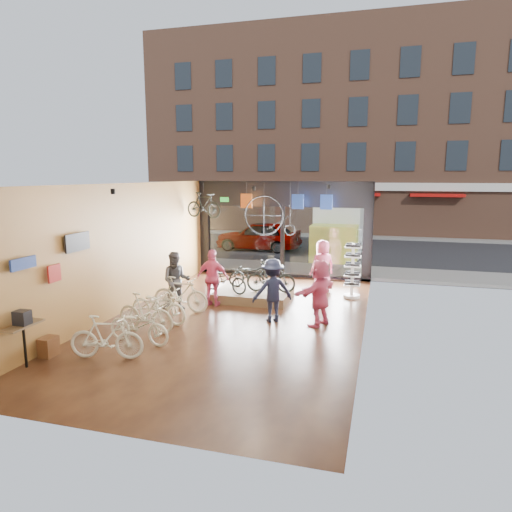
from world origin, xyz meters
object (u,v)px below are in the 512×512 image
at_px(display_bike_left, 226,279).
at_px(hung_bike, 204,205).
at_px(display_bike_right, 252,274).
at_px(street_car, 259,236).
at_px(customer_5, 320,293).
at_px(sunglasses_rack, 352,271).
at_px(display_bike_mid, 271,278).
at_px(customer_3, 272,290).
at_px(floor_bike_4, 159,305).
at_px(penny_farthing, 272,217).
at_px(customer_2, 213,278).
at_px(display_platform, 253,295).
at_px(floor_bike_1, 106,337).
at_px(customer_4, 322,265).
at_px(customer_1, 176,281).
at_px(floor_bike_2, 139,326).
at_px(floor_bike_5, 181,294).
at_px(floor_bike_3, 146,312).
at_px(box_truck, 338,231).

height_order(display_bike_left, hung_bike, hung_bike).
bearing_deg(display_bike_right, hung_bike, 27.74).
relative_size(street_car, customer_5, 2.53).
bearing_deg(sunglasses_rack, customer_5, -81.91).
bearing_deg(display_bike_mid, customer_3, -169.62).
distance_m(street_car, display_bike_mid, 10.31).
height_order(floor_bike_4, penny_farthing, penny_farthing).
height_order(display_bike_right, customer_3, customer_3).
bearing_deg(customer_2, display_platform, -132.19).
relative_size(floor_bike_1, penny_farthing, 0.89).
bearing_deg(customer_4, customer_1, 7.68).
relative_size(street_car, floor_bike_2, 2.72).
xyz_separation_m(floor_bike_4, customer_3, (3.01, 0.95, 0.40)).
xyz_separation_m(floor_bike_5, customer_1, (-0.22, 0.20, 0.35)).
bearing_deg(street_car, floor_bike_2, 3.66).
bearing_deg(floor_bike_5, customer_2, -37.38).
bearing_deg(customer_3, customer_5, 149.58).
relative_size(display_platform, display_bike_mid, 1.51).
relative_size(display_bike_left, penny_farthing, 0.88).
xyz_separation_m(display_platform, display_bike_right, (-0.24, 0.63, 0.57)).
xyz_separation_m(display_platform, customer_1, (-1.94, -1.68, 0.73)).
bearing_deg(floor_bike_3, sunglasses_rack, -37.60).
xyz_separation_m(display_platform, sunglasses_rack, (3.09, 1.12, 0.76)).
distance_m(display_bike_right, customer_2, 1.84).
relative_size(floor_bike_5, sunglasses_rack, 0.97).
height_order(floor_bike_5, display_platform, floor_bike_5).
relative_size(box_truck, display_bike_mid, 4.13).
bearing_deg(display_platform, customer_5, -39.72).
height_order(display_bike_left, customer_5, customer_5).
height_order(customer_1, customer_3, customer_1).
distance_m(floor_bike_1, floor_bike_3, 1.87).
distance_m(floor_bike_1, customer_3, 4.62).
height_order(customer_5, sunglasses_rack, sunglasses_rack).
bearing_deg(customer_1, display_bike_left, 26.09).
relative_size(floor_bike_3, customer_4, 0.94).
xyz_separation_m(street_car, customer_2, (1.48, -10.80, 0.11)).
bearing_deg(floor_bike_3, display_bike_right, -12.38).
relative_size(floor_bike_4, display_bike_right, 1.16).
xyz_separation_m(street_car, floor_bike_1, (0.72, -15.38, -0.28)).
bearing_deg(box_truck, floor_bike_4, -107.72).
xyz_separation_m(floor_bike_1, customer_1, (-0.17, 3.93, 0.38)).
bearing_deg(sunglasses_rack, customer_3, -101.99).
xyz_separation_m(street_car, floor_bike_2, (0.92, -14.33, -0.34)).
bearing_deg(customer_2, customer_3, 157.29).
bearing_deg(floor_bike_1, floor_bike_5, -12.32).
distance_m(floor_bike_1, display_bike_right, 6.42).
distance_m(display_bike_left, sunglasses_rack, 4.20).
distance_m(floor_bike_3, customer_2, 2.86).
bearing_deg(floor_bike_3, floor_bike_4, 10.00).
relative_size(floor_bike_5, customer_2, 0.99).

